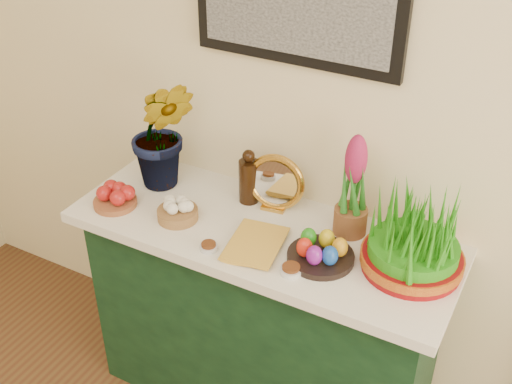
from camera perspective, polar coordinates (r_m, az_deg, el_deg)
sideboard at (r=2.59m, az=0.54°, el=-11.53°), size 1.30×0.45×0.85m
tablecloth at (r=2.30m, az=0.60°, el=-3.59°), size 1.40×0.55×0.04m
hyacinth_green at (r=2.41m, az=-8.41°, el=6.72°), size 0.37×0.35×0.60m
apple_bowl at (r=2.44m, az=-12.46°, el=-0.47°), size 0.21×0.21×0.08m
garlic_basket at (r=2.33m, az=-6.99°, el=-1.67°), size 0.17×0.17×0.08m
vinegar_cruet at (r=2.38m, az=-0.65°, el=1.17°), size 0.07×0.07×0.22m
mirror at (r=2.34m, az=1.76°, el=0.80°), size 0.23×0.08×0.22m
book at (r=2.21m, az=-2.24°, el=-4.11°), size 0.20×0.26×0.03m
spice_dish_left at (r=2.19m, az=-4.23°, el=-4.86°), size 0.06×0.06×0.03m
spice_dish_right at (r=2.09m, az=3.13°, el=-6.92°), size 0.07×0.07×0.03m
egg_plate at (r=2.13m, az=5.76°, el=-5.30°), size 0.24×0.24×0.09m
hyacinth_pink at (r=2.20m, az=8.63°, el=0.14°), size 0.12×0.12×0.39m
wheatgrass_sabzeh at (r=2.10m, az=13.96°, el=-4.05°), size 0.33×0.33×0.27m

